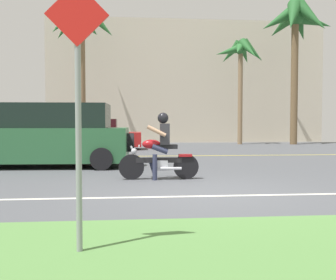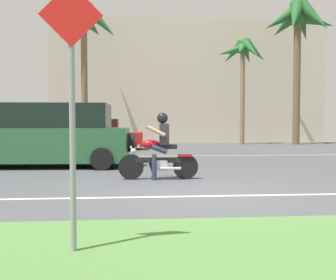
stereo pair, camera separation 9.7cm
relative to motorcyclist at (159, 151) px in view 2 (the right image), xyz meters
name	(u,v)px [view 2 (the right image)]	position (x,y,z in m)	size (l,w,h in m)	color
ground	(185,173)	(0.76, 1.18, -0.69)	(56.00, 30.00, 0.04)	#4C4F54
grass_median	(285,274)	(0.76, -5.92, -0.64)	(56.00, 3.80, 0.06)	#548442
lane_line_near	(207,196)	(0.76, -2.19, -0.67)	(50.40, 0.12, 0.01)	silver
lane_line_far	(169,156)	(0.76, 6.36, -0.67)	(50.40, 0.12, 0.01)	yellow
motorcyclist	(159,151)	(0.00, 0.00, 0.00)	(1.89, 0.62, 1.58)	black
suv_nearby	(49,136)	(-3.19, 2.94, 0.26)	(5.11, 2.29, 1.92)	#2D663D
parked_car_1	(96,135)	(-2.54, 10.37, 0.04)	(4.46, 1.79, 1.52)	#AD1E1E
palm_tree_0	(298,26)	(9.32, 13.99, 6.53)	(4.84, 4.61, 8.73)	brown
palm_tree_1	(243,56)	(6.00, 14.39, 4.76)	(3.17, 3.07, 6.51)	#846B4C
palm_tree_2	(83,29)	(-3.65, 14.43, 6.24)	(4.16, 4.49, 8.40)	brown
motorcyclist_distant	(51,142)	(-3.92, 6.49, -0.10)	(0.53, 1.62, 1.35)	black
street_sign	(72,93)	(-1.17, -5.24, 0.97)	(0.62, 0.06, 2.71)	gray
building_far	(187,84)	(3.16, 19.18, 3.51)	(19.05, 4.00, 8.36)	beige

